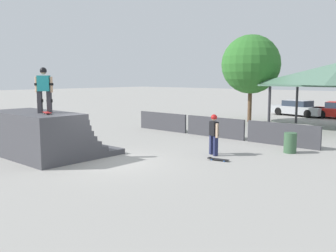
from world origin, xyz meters
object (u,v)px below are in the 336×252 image
Objects in this scene: skater_on_deck at (44,87)px; bystander_walking at (214,131)px; parked_car_silver at (298,108)px; tree_beside_pavilion at (251,64)px; skateboard_on_deck at (47,113)px; skateboard_on_ground at (218,159)px; trash_bin at (290,143)px.

bystander_walking is at bearing 8.40° from skater_on_deck.
bystander_walking is 0.35× the size of parked_car_silver.
tree_beside_pavilion is (-0.33, 16.12, 1.25)m from skater_on_deck.
skateboard_on_deck reaches higher than parked_car_silver.
bystander_walking is (3.95, 5.10, -0.87)m from skateboard_on_deck.
trash_bin is (1.42, 3.25, 0.37)m from skateboard_on_ground.
tree_beside_pavilion reaches higher than trash_bin.
tree_beside_pavilion reaches higher than skateboard_on_deck.
parked_car_silver is at bearing 48.78° from skater_on_deck.
trash_bin is at bearing -101.98° from bystander_walking.
trash_bin is (6.87, -8.70, -3.61)m from tree_beside_pavilion.
bystander_walking is 1.93× the size of skateboard_on_ground.
skateboard_on_deck is at bearing 31.91° from skateboard_on_ground.
skater_on_deck is 0.37× the size of parked_car_silver.
skater_on_deck is 2.21× the size of skateboard_on_deck.
skateboard_on_deck is 9.84m from trash_bin.
skateboard_on_deck is 6.51m from bystander_walking.
skater_on_deck is 0.28× the size of tree_beside_pavilion.
skater_on_deck is 1.04× the size of bystander_walking.
bystander_walking is 12.54m from tree_beside_pavilion.
skateboard_on_deck is at bearing -87.24° from tree_beside_pavilion.
skater_on_deck is 16.17m from tree_beside_pavilion.
skateboard_on_deck reaches higher than bystander_walking.
skateboard_on_deck is 0.13× the size of tree_beside_pavilion.
skater_on_deck reaches higher than parked_car_silver.
bystander_walking reaches higher than skateboard_on_ground.
parked_car_silver is (0.92, 6.28, -3.43)m from tree_beside_pavilion.
skateboard_on_ground is 0.18× the size of parked_car_silver.
bystander_walking is 1.38m from skateboard_on_ground.
skateboard_on_deck is 0.16× the size of parked_car_silver.
trash_bin is at bearing -56.54° from parked_car_silver.
trash_bin is at bearing 71.60° from skateboard_on_deck.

